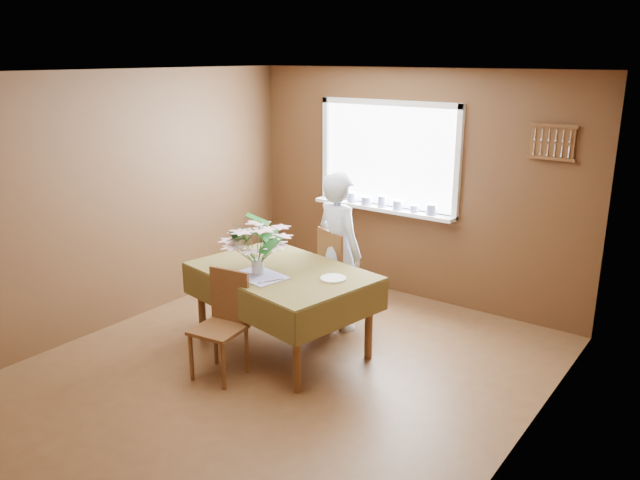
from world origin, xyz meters
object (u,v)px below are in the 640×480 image
Objects in this scene: dining_table at (282,280)px; chair_far at (339,273)px; chair_near at (224,319)px; seated_woman at (339,251)px; flower_bouquet at (257,240)px.

dining_table is 0.80m from chair_far.
chair_near is at bearing -89.15° from dining_table.
chair_far is at bearing -42.11° from seated_woman.
chair_far is 0.63× the size of seated_woman.
flower_bouquet reaches higher than chair_near.
dining_table is 0.47m from flower_bouquet.
flower_bouquet is (-0.10, -0.21, 0.40)m from dining_table.
chair_near reaches higher than dining_table.
chair_far is 1.78× the size of flower_bouquet.
chair_far is 1.14m from flower_bouquet.
chair_near is (-0.21, -1.42, -0.04)m from chair_far.
flower_bouquet is at bearing 93.70° from seated_woman.
seated_woman is (0.24, 1.36, 0.29)m from chair_near.
dining_table is at bearing 105.09° from chair_far.
flower_bouquet is (-0.23, -0.93, 0.30)m from seated_woman.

